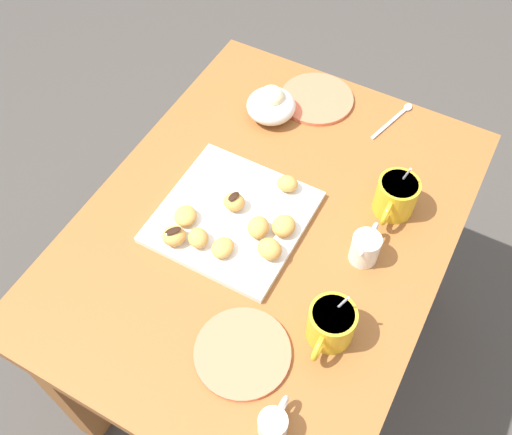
% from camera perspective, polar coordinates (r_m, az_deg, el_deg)
% --- Properties ---
extents(ground_plane, '(8.00, 8.00, 0.00)m').
position_cam_1_polar(ground_plane, '(1.91, 0.73, -12.88)').
color(ground_plane, '#423D38').
extents(dining_table, '(1.01, 0.77, 0.72)m').
position_cam_1_polar(dining_table, '(1.38, 0.99, -3.72)').
color(dining_table, '#935628').
rests_on(dining_table, ground_plane).
extents(pastry_plate_square, '(0.31, 0.31, 0.02)m').
position_cam_1_polar(pastry_plate_square, '(1.27, -2.33, 0.07)').
color(pastry_plate_square, silver).
rests_on(pastry_plate_square, dining_table).
extents(coffee_mug_mustard_left, '(0.13, 0.09, 0.14)m').
position_cam_1_polar(coffee_mug_mustard_left, '(1.29, 13.65, 2.10)').
color(coffee_mug_mustard_left, gold).
rests_on(coffee_mug_mustard_left, dining_table).
extents(coffee_mug_mustard_right, '(0.13, 0.09, 0.13)m').
position_cam_1_polar(coffee_mug_mustard_right, '(1.11, 7.40, -10.37)').
color(coffee_mug_mustard_right, gold).
rests_on(coffee_mug_mustard_right, dining_table).
extents(cream_pitcher_white, '(0.10, 0.06, 0.07)m').
position_cam_1_polar(cream_pitcher_white, '(1.21, 10.77, -2.86)').
color(cream_pitcher_white, silver).
rests_on(cream_pitcher_white, dining_table).
extents(ice_cream_bowl, '(0.12, 0.12, 0.09)m').
position_cam_1_polar(ice_cream_bowl, '(1.45, 1.50, 11.13)').
color(ice_cream_bowl, silver).
rests_on(ice_cream_bowl, dining_table).
extents(chocolate_sauce_pitcher, '(0.09, 0.05, 0.06)m').
position_cam_1_polar(chocolate_sauce_pitcher, '(1.05, 1.70, -19.71)').
color(chocolate_sauce_pitcher, silver).
rests_on(chocolate_sauce_pitcher, dining_table).
extents(saucer_coral_left, '(0.19, 0.19, 0.01)m').
position_cam_1_polar(saucer_coral_left, '(1.12, -1.35, -13.21)').
color(saucer_coral_left, '#E5704C').
rests_on(saucer_coral_left, dining_table).
extents(saucer_coral_right, '(0.19, 0.19, 0.01)m').
position_cam_1_polar(saucer_coral_right, '(1.52, 6.01, 11.59)').
color(saucer_coral_right, '#E5704C').
rests_on(saucer_coral_right, dining_table).
extents(loose_spoon_near_saucer, '(0.16, 0.05, 0.01)m').
position_cam_1_polar(loose_spoon_near_saucer, '(1.51, 13.73, 9.64)').
color(loose_spoon_near_saucer, silver).
rests_on(loose_spoon_near_saucer, dining_table).
extents(beignet_0, '(0.05, 0.05, 0.04)m').
position_cam_1_polar(beignet_0, '(1.26, -2.18, 1.56)').
color(beignet_0, '#D19347').
rests_on(beignet_0, pastry_plate_square).
extents(chocolate_drizzle_0, '(0.03, 0.02, 0.00)m').
position_cam_1_polar(chocolate_drizzle_0, '(1.24, -2.21, 2.10)').
color(chocolate_drizzle_0, black).
rests_on(chocolate_drizzle_0, beignet_0).
extents(beignet_1, '(0.06, 0.05, 0.04)m').
position_cam_1_polar(beignet_1, '(1.22, 2.76, -0.83)').
color(beignet_1, '#D19347').
rests_on(beignet_1, pastry_plate_square).
extents(beignet_2, '(0.05, 0.05, 0.03)m').
position_cam_1_polar(beignet_2, '(1.29, 3.20, 3.32)').
color(beignet_2, '#D19347').
rests_on(beignet_2, pastry_plate_square).
extents(beignet_3, '(0.07, 0.06, 0.03)m').
position_cam_1_polar(beignet_3, '(1.25, -6.98, 0.16)').
color(beignet_3, '#D19347').
rests_on(beignet_3, pastry_plate_square).
extents(beignet_4, '(0.05, 0.05, 0.03)m').
position_cam_1_polar(beignet_4, '(1.20, -3.32, -2.99)').
color(beignet_4, '#D19347').
rests_on(beignet_4, pastry_plate_square).
extents(beignet_5, '(0.07, 0.07, 0.03)m').
position_cam_1_polar(beignet_5, '(1.21, -5.74, -2.01)').
color(beignet_5, '#D19347').
rests_on(beignet_5, pastry_plate_square).
extents(beignet_6, '(0.06, 0.06, 0.04)m').
position_cam_1_polar(beignet_6, '(1.22, 0.28, -0.99)').
color(beignet_6, '#D19347').
rests_on(beignet_6, pastry_plate_square).
extents(beignet_7, '(0.07, 0.07, 0.04)m').
position_cam_1_polar(beignet_7, '(1.22, -8.10, -1.82)').
color(beignet_7, '#D19347').
rests_on(beignet_7, pastry_plate_square).
extents(chocolate_drizzle_7, '(0.04, 0.03, 0.00)m').
position_cam_1_polar(chocolate_drizzle_7, '(1.20, -8.20, -1.32)').
color(chocolate_drizzle_7, black).
rests_on(chocolate_drizzle_7, beignet_7).
extents(beignet_8, '(0.06, 0.06, 0.04)m').
position_cam_1_polar(beignet_8, '(1.19, 1.35, -3.12)').
color(beignet_8, '#D19347').
rests_on(beignet_8, pastry_plate_square).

